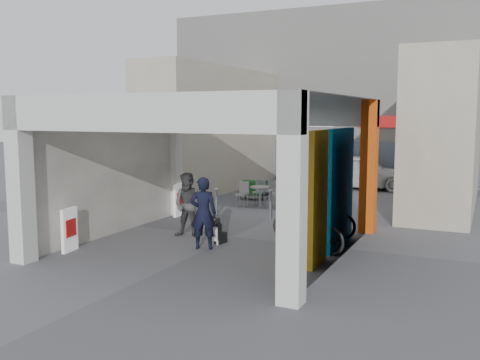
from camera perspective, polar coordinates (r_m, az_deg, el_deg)
The scene contains 21 objects.
ground at distance 13.78m, azimuth -0.75°, elevation -6.07°, with size 90.00×90.00×0.00m, color #57575C.
arcade_canopy at distance 12.47m, azimuth -0.18°, elevation 3.26°, with size 6.40×6.45×6.40m.
far_building at distance 26.73m, azimuth 12.57°, elevation 8.72°, with size 18.00×4.08×8.00m.
plaza_bldg_left at distance 22.15m, azimuth -2.80°, elevation 5.41°, with size 2.00×9.00×5.00m, color #BDB59D.
plaza_bldg_right at distance 19.63m, azimuth 21.20°, elevation 4.74°, with size 2.00×9.00×5.00m, color #BDB59D.
bollard_left at distance 16.54m, azimuth -2.52°, elevation -2.39°, with size 0.09×0.09×0.84m, color #92959A.
bollard_center at distance 15.74m, azimuth 3.26°, elevation -2.75°, with size 0.09×0.09×0.90m, color #92959A.
bollard_right at distance 15.19m, azimuth 9.00°, elevation -3.02°, with size 0.09×0.09×0.99m, color #92959A.
advert_board_near at distance 12.84m, azimuth -17.72°, elevation -5.06°, with size 0.17×0.56×1.00m.
advert_board_far at distance 16.55m, azimuth -6.58°, elevation -2.12°, with size 0.15×0.56×1.00m.
cafe_set at distance 18.30m, azimuth 2.14°, elevation -1.84°, with size 1.41×1.14×0.86m.
produce_stand at distance 19.66m, azimuth 1.48°, elevation -1.30°, with size 1.06×0.57×0.70m.
crate_stack at distance 20.57m, azimuth 9.17°, elevation -1.01°, with size 0.48×0.39×0.56m.
border_collie at distance 13.00m, azimuth -2.41°, elevation -5.64°, with size 0.25×0.49×0.68m.
man_with_dog at distance 12.43m, azimuth -3.94°, elevation -3.53°, with size 0.62×0.41×1.69m, color black.
man_back_turned at distance 13.67m, azimuth -5.51°, elevation -2.67°, with size 0.80×0.63×1.65m, color #434346.
man_elderly at distance 15.25m, azimuth 7.11°, elevation -1.83°, with size 0.77×0.50×1.58m, color #5F86B8.
man_crates at distance 20.85m, azimuth 10.34°, elevation 0.55°, with size 0.95×0.40×1.63m, color black.
bicycle_front at distance 13.47m, azimuth 7.92°, elevation -4.09°, with size 0.72×2.06×1.08m, color black.
bicycle_rear at distance 12.32m, azimuth 7.79°, elevation -5.29°, with size 0.48×1.68×1.01m, color black.
white_van at distance 23.00m, azimuth 12.57°, elevation 0.90°, with size 1.74×4.32×1.47m, color silver.
Camera 1 is at (5.85, -12.08, 3.12)m, focal length 40.00 mm.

